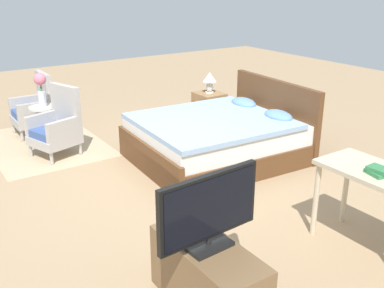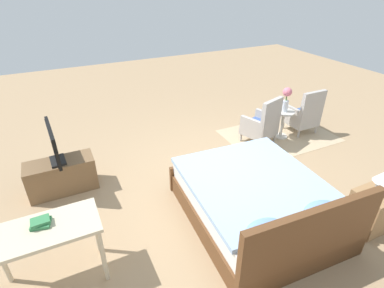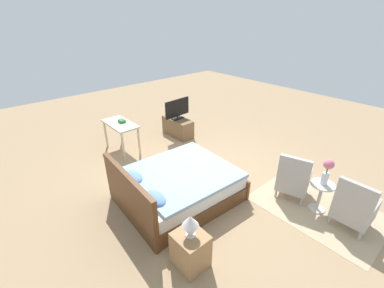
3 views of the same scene
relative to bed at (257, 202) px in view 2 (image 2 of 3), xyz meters
name	(u,v)px [view 2 (image 2 of 3)]	position (x,y,z in m)	size (l,w,h in m)	color
ground_plane	(207,186)	(0.23, -0.91, -0.30)	(16.00, 16.00, 0.00)	#A38460
floor_rug	(279,135)	(-1.86, -1.75, -0.29)	(2.10, 1.50, 0.01)	tan
bed	(257,202)	(0.00, 0.00, 0.00)	(1.79, 2.11, 0.96)	brown
armchair_by_window_left	(304,115)	(-2.39, -1.69, 0.08)	(0.54, 0.54, 0.92)	#ADA8A3
armchair_by_window_right	(262,125)	(-1.35, -1.69, 0.08)	(0.68, 0.68, 0.92)	#ADA8A3
side_table	(283,121)	(-1.86, -1.70, 0.05)	(0.40, 0.40, 0.55)	beige
flower_vase	(287,97)	(-1.86, -1.70, 0.55)	(0.17, 0.17, 0.48)	silver
nightstand	(371,210)	(-1.22, 0.73, -0.03)	(0.44, 0.41, 0.55)	#997047
table_lamp	(383,179)	(-1.22, 0.73, 0.46)	(0.22, 0.22, 0.33)	silver
tv_stand	(62,176)	(2.22, -1.79, -0.04)	(0.96, 0.40, 0.51)	brown
tv_flatscreen	(53,144)	(2.22, -1.79, 0.50)	(0.22, 0.82, 0.55)	black
vanity_desk	(46,237)	(2.44, -0.17, 0.34)	(1.04, 0.52, 0.75)	beige
book_stack	(41,222)	(2.44, -0.24, 0.48)	(0.21, 0.19, 0.06)	#337A47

